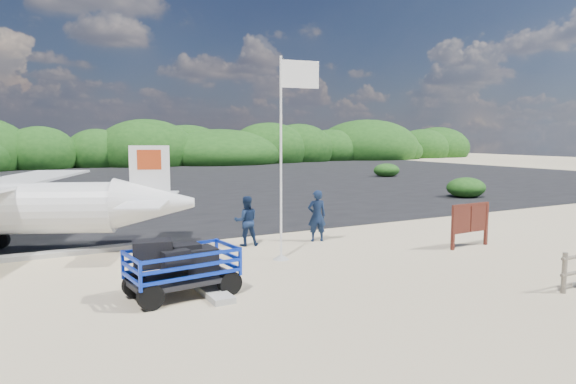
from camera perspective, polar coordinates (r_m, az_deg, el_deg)
name	(u,v)px	position (r m, az deg, el deg)	size (l,w,h in m)	color
ground	(342,263)	(15.56, 6.07, -7.82)	(160.00, 160.00, 0.00)	beige
asphalt_apron	(133,183)	(43.45, -16.85, 1.01)	(90.00, 50.00, 0.04)	#B2B2B2
vegetation_band	(91,166)	(68.08, -21.07, 2.67)	(124.00, 8.00, 4.40)	#B2B2B2
baggage_cart	(183,296)	(12.64, -11.59, -11.25)	(2.70, 1.55, 1.35)	#0C2DBE
flagpole	(281,259)	(15.88, -0.77, -7.50)	(1.22, 0.51, 6.12)	white
signboard	(469,247)	(18.61, 19.49, -5.81)	(1.87, 0.18, 1.54)	#572318
crew_a	(317,216)	(18.42, 3.22, -2.64)	(0.68, 0.44, 1.85)	#112142
crew_b	(246,221)	(17.71, -4.67, -3.22)	(0.84, 0.65, 1.73)	#112142
aircraft_large	(273,181)	(43.23, -1.63, 1.25)	(14.68, 14.68, 4.40)	#B2B2B2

